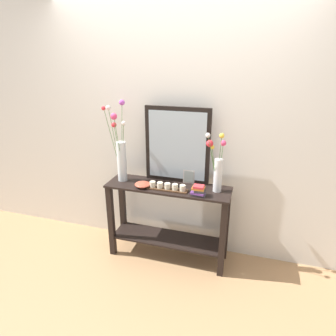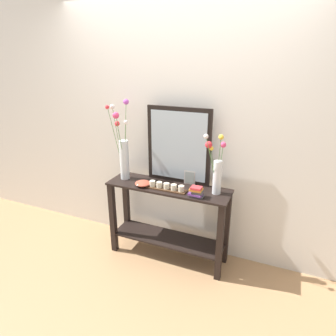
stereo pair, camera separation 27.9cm
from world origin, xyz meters
name	(u,v)px [view 1 (the left image)]	position (x,y,z in m)	size (l,w,h in m)	color
ground_plane	(168,256)	(0.00, 0.00, -0.01)	(7.00, 6.00, 0.02)	#A87F56
wall_back	(177,124)	(0.00, 0.30, 1.35)	(6.40, 0.08, 2.70)	silver
console_table	(168,215)	(0.00, 0.00, 0.48)	(1.22, 0.35, 0.80)	black
mirror_leaning	(177,146)	(0.05, 0.15, 1.18)	(0.64, 0.03, 0.75)	black
tall_vase_left	(121,153)	(-0.49, 0.01, 1.09)	(0.25, 0.29, 0.79)	silver
vase_right	(217,168)	(0.46, 0.03, 1.04)	(0.17, 0.20, 0.58)	silver
candle_tray	(167,187)	(0.02, -0.08, 0.83)	(0.39, 0.09, 0.07)	#472D1C
picture_frame_small	(189,177)	(0.17, 0.14, 0.87)	(0.12, 0.01, 0.14)	#B7B2AD
decorative_bowl	(143,184)	(-0.23, -0.09, 0.83)	(0.15, 0.15, 0.05)	#B24C38
book_stack	(199,191)	(0.32, -0.11, 0.85)	(0.14, 0.09, 0.10)	#424247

